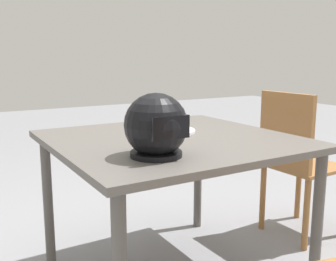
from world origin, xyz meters
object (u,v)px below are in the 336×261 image
(pizza, at_px, (164,127))
(dining_table, at_px, (172,153))
(chair_side, at_px, (295,157))
(motorcycle_helmet, at_px, (156,127))

(pizza, bearing_deg, dining_table, 76.04)
(pizza, height_order, chair_side, chair_side)
(motorcycle_helmet, bearing_deg, pizza, -123.40)
(chair_side, bearing_deg, dining_table, 2.95)
(motorcycle_helmet, distance_m, chair_side, 1.23)
(chair_side, bearing_deg, pizza, -6.03)
(motorcycle_helmet, bearing_deg, dining_table, -130.86)
(pizza, relative_size, motorcycle_helmet, 1.03)
(dining_table, bearing_deg, chair_side, -177.05)
(dining_table, relative_size, pizza, 4.35)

